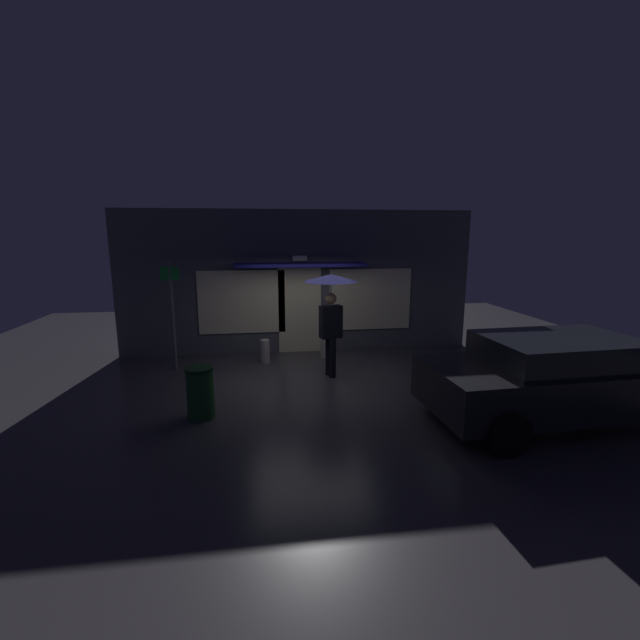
{
  "coord_description": "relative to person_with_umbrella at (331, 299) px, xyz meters",
  "views": [
    {
      "loc": [
        -1.03,
        -8.73,
        3.06
      ],
      "look_at": [
        0.23,
        0.11,
        1.25
      ],
      "focal_mm": 24.15,
      "sensor_mm": 36.0,
      "label": 1
    }
  ],
  "objects": [
    {
      "name": "ground_plane",
      "position": [
        -0.47,
        -0.11,
        -1.7
      ],
      "size": [
        18.0,
        18.0,
        0.0
      ],
      "primitive_type": "plane",
      "color": "#38353A"
    },
    {
      "name": "building_facade",
      "position": [
        -0.46,
        2.22,
        0.12
      ],
      "size": [
        9.08,
        1.0,
        3.65
      ],
      "color": "#4C4C56",
      "rests_on": "ground"
    },
    {
      "name": "person_with_umbrella",
      "position": [
        0.0,
        0.0,
        0.0
      ],
      "size": [
        1.13,
        1.13,
        2.22
      ],
      "rotation": [
        0.0,
        0.0,
        -2.91
      ],
      "color": "black",
      "rests_on": "ground"
    },
    {
      "name": "parked_car",
      "position": [
        3.29,
        -2.74,
        -0.96
      ],
      "size": [
        4.33,
        2.21,
        1.42
      ],
      "rotation": [
        0.0,
        0.0,
        0.04
      ],
      "color": "black",
      "rests_on": "ground"
    },
    {
      "name": "street_sign_post",
      "position": [
        -3.42,
        0.92,
        -0.31
      ],
      "size": [
        0.4,
        0.07,
        2.45
      ],
      "color": "#595B60",
      "rests_on": "ground"
    },
    {
      "name": "sidewalk_bollard",
      "position": [
        -1.39,
        1.22,
        -1.42
      ],
      "size": [
        0.22,
        0.22,
        0.56
      ],
      "primitive_type": "cylinder",
      "color": "#B2A899",
      "rests_on": "ground"
    },
    {
      "name": "sidewalk_bollard_2",
      "position": [
        0.09,
        1.43,
        -1.45
      ],
      "size": [
        0.21,
        0.21,
        0.49
      ],
      "primitive_type": "cylinder",
      "color": "#B2A899",
      "rests_on": "ground"
    },
    {
      "name": "trash_bin",
      "position": [
        -2.52,
        -1.81,
        -1.25
      ],
      "size": [
        0.47,
        0.47,
        0.88
      ],
      "color": "#1E4C23",
      "rests_on": "ground"
    }
  ]
}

